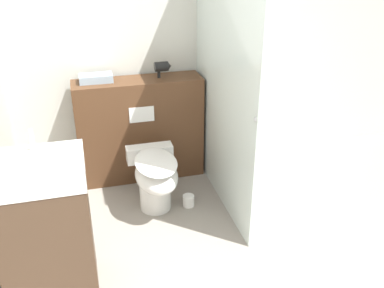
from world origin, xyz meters
name	(u,v)px	position (x,y,z in m)	size (l,w,h in m)	color
wall_back	(160,40)	(0.00, 2.29, 1.25)	(8.00, 0.06, 2.50)	silver
partition_panel	(140,129)	(-0.26, 2.07, 0.48)	(1.15, 0.32, 0.96)	#51331E
shower_glass	(222,81)	(0.35, 1.52, 1.07)	(0.04, 1.48, 2.15)	silver
toilet	(155,177)	(-0.24, 1.44, 0.32)	(0.40, 0.64, 0.51)	white
sink_vanity	(46,228)	(-1.05, 0.73, 0.48)	(0.56, 0.42, 1.10)	#473323
hair_drier	(162,67)	(-0.03, 2.07, 1.06)	(0.15, 0.09, 0.14)	black
folded_towel	(96,78)	(-0.61, 2.10, 1.00)	(0.29, 0.16, 0.07)	#8C9EAD
spare_toilet_roll	(188,201)	(0.04, 1.43, 0.05)	(0.10, 0.10, 0.10)	white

